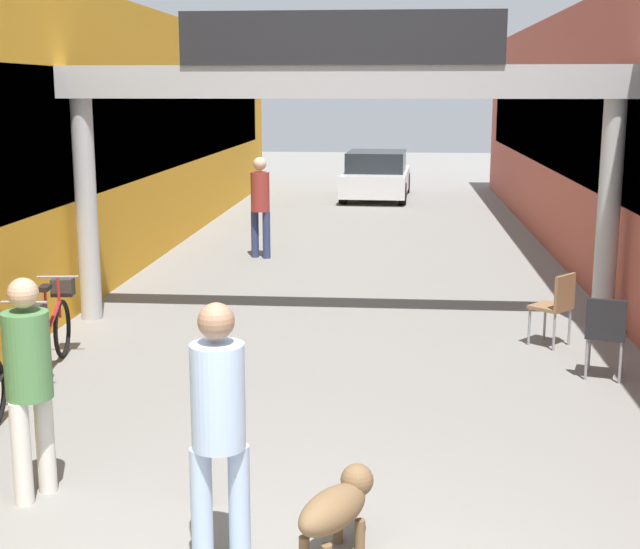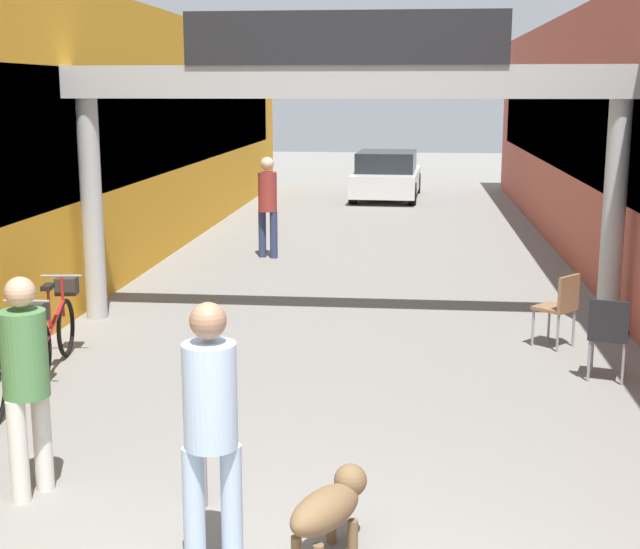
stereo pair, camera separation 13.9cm
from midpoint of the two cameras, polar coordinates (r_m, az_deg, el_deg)
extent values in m
cube|color=gold|center=(16.38, -16.26, 8.44)|extent=(3.00, 26.00, 4.41)
cube|color=black|center=(15.90, -11.26, 9.39)|extent=(0.04, 23.40, 1.76)
cube|color=black|center=(15.54, 15.69, 9.13)|extent=(0.04, 23.40, 1.76)
cylinder|color=#B2B2B2|center=(12.13, -15.04, 3.95)|extent=(0.28, 0.28, 2.91)
cylinder|color=#B2B2B2|center=(11.69, 17.64, 3.52)|extent=(0.28, 0.28, 2.91)
cube|color=#B2B2B2|center=(11.32, 1.03, 12.22)|extent=(7.40, 0.44, 0.41)
cube|color=#232326|center=(11.14, 0.96, 14.92)|extent=(3.96, 0.10, 0.64)
cylinder|color=#A5BFE0|center=(5.89, -8.28, -14.62)|extent=(0.17, 0.17, 0.81)
cylinder|color=#A5BFE0|center=(5.90, -5.87, -14.49)|extent=(0.17, 0.17, 0.81)
cylinder|color=#A5BFE0|center=(5.61, -7.26, -7.74)|extent=(0.42, 0.42, 0.67)
sphere|color=#8C664C|center=(5.47, -7.39, -2.98)|extent=(0.28, 0.28, 0.23)
cylinder|color=silver|center=(7.04, -19.11, -10.78)|extent=(0.18, 0.18, 0.79)
cylinder|color=silver|center=(7.19, -17.71, -10.20)|extent=(0.18, 0.18, 0.79)
cylinder|color=#4C7F47|center=(6.88, -18.78, -4.92)|extent=(0.44, 0.44, 0.65)
sphere|color=tan|center=(6.77, -19.04, -1.13)|extent=(0.29, 0.29, 0.22)
cylinder|color=navy|center=(16.22, -3.69, 2.54)|extent=(0.18, 0.18, 0.86)
cylinder|color=navy|center=(16.33, -4.43, 2.59)|extent=(0.18, 0.18, 0.86)
cylinder|color=#99332D|center=(16.17, -4.10, 5.30)|extent=(0.44, 0.44, 0.71)
sphere|color=beige|center=(16.12, -4.13, 7.08)|extent=(0.31, 0.31, 0.24)
ellipsoid|color=brown|center=(5.97, 0.12, -14.82)|extent=(0.58, 0.72, 0.26)
sphere|color=brown|center=(6.15, 1.72, -13.02)|extent=(0.31, 0.31, 0.22)
sphere|color=white|center=(6.12, 1.20, -14.24)|extent=(0.22, 0.22, 0.16)
cylinder|color=brown|center=(6.26, 0.50, -15.89)|extent=(0.10, 0.10, 0.21)
cylinder|color=brown|center=(6.18, 1.89, -16.31)|extent=(0.10, 0.10, 0.21)
torus|color=black|center=(9.50, -18.45, -5.25)|extent=(0.09, 0.67, 0.67)
cube|color=black|center=(8.99, -19.61, -5.08)|extent=(0.09, 0.94, 0.34)
cylinder|color=black|center=(8.83, -19.99, -3.93)|extent=(0.03, 0.03, 0.42)
cube|color=black|center=(8.77, -20.09, -2.55)|extent=(0.11, 0.23, 0.05)
cylinder|color=black|center=(9.34, -18.72, -3.12)|extent=(0.03, 0.03, 0.46)
cylinder|color=gray|center=(9.29, -18.82, -1.69)|extent=(0.46, 0.06, 0.03)
cube|color=#332D28|center=(9.51, -18.35, -2.35)|extent=(0.25, 0.21, 0.20)
torus|color=black|center=(10.62, -16.53, -3.35)|extent=(0.14, 0.67, 0.67)
torus|color=black|center=(9.68, -17.95, -4.91)|extent=(0.14, 0.67, 0.67)
cube|color=red|center=(10.10, -17.27, -3.11)|extent=(0.16, 0.94, 0.34)
cylinder|color=red|center=(9.94, -17.52, -2.06)|extent=(0.04, 0.04, 0.42)
cube|color=black|center=(9.89, -17.59, -0.82)|extent=(0.13, 0.23, 0.05)
cylinder|color=red|center=(10.48, -16.73, -1.43)|extent=(0.04, 0.04, 0.46)
cylinder|color=gray|center=(10.43, -16.81, -0.15)|extent=(0.46, 0.09, 0.03)
cube|color=#332D28|center=(10.65, -16.50, -0.77)|extent=(0.26, 0.23, 0.20)
cylinder|color=gray|center=(6.63, -8.03, -10.61)|extent=(0.10, 0.10, 1.00)
sphere|color=gray|center=(6.45, -8.16, -6.24)|extent=(0.10, 0.10, 0.10)
cylinder|color=gray|center=(10.14, 16.47, -4.70)|extent=(0.04, 0.04, 0.45)
cylinder|color=gray|center=(10.13, 18.39, -4.85)|extent=(0.04, 0.04, 0.45)
cylinder|color=gray|center=(9.82, 16.29, -5.24)|extent=(0.04, 0.04, 0.45)
cylinder|color=gray|center=(9.80, 18.28, -5.39)|extent=(0.04, 0.04, 0.45)
cube|color=black|center=(9.90, 17.44, -3.69)|extent=(0.50, 0.50, 0.04)
cube|color=black|center=(9.68, 17.44, -2.70)|extent=(0.40, 0.15, 0.40)
cylinder|color=gray|center=(10.97, 12.89, -3.28)|extent=(0.04, 0.04, 0.45)
cylinder|color=gray|center=(11.25, 13.84, -2.96)|extent=(0.04, 0.04, 0.45)
cylinder|color=gray|center=(10.80, 14.40, -3.60)|extent=(0.04, 0.04, 0.45)
cylinder|color=gray|center=(11.08, 15.33, -3.26)|extent=(0.04, 0.04, 0.45)
cube|color=olive|center=(10.96, 14.18, -2.03)|extent=(0.56, 0.56, 0.04)
cube|color=olive|center=(10.82, 15.04, -1.06)|extent=(0.29, 0.33, 0.40)
cube|color=silver|center=(25.41, 3.48, 5.98)|extent=(1.92, 4.07, 0.60)
cube|color=#1E2328|center=(25.21, 3.47, 7.25)|extent=(1.67, 2.27, 0.55)
cylinder|color=black|center=(26.93, 2.00, 5.94)|extent=(0.23, 0.61, 0.60)
cylinder|color=black|center=(26.82, 5.40, 5.87)|extent=(0.23, 0.61, 0.60)
cylinder|color=black|center=(24.06, 1.33, 5.25)|extent=(0.23, 0.61, 0.60)
cylinder|color=black|center=(23.94, 5.13, 5.18)|extent=(0.23, 0.61, 0.60)
camera|label=1|loc=(0.07, -90.47, -0.10)|focal=50.00mm
camera|label=2|loc=(0.07, 89.53, 0.10)|focal=50.00mm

